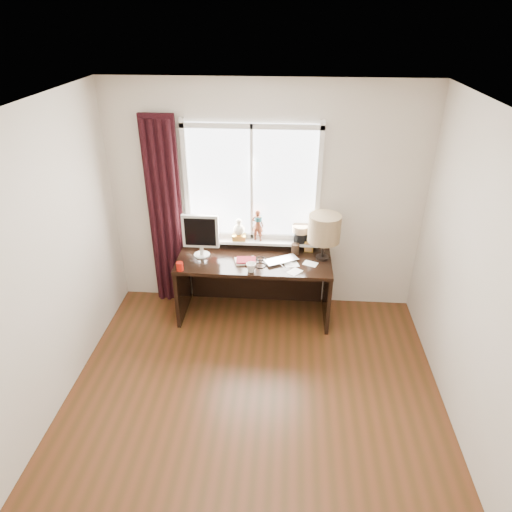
# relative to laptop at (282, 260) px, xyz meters

# --- Properties ---
(floor) EXTENTS (3.50, 4.00, 0.00)m
(floor) POSITION_rel_laptop_xyz_m (-0.20, -1.60, -0.76)
(floor) COLOR #582C16
(floor) RESTS_ON ground
(ceiling) EXTENTS (3.50, 4.00, 0.00)m
(ceiling) POSITION_rel_laptop_xyz_m (-0.20, -1.60, 1.84)
(ceiling) COLOR white
(ceiling) RESTS_ON wall_back
(wall_back) EXTENTS (3.50, 0.00, 2.60)m
(wall_back) POSITION_rel_laptop_xyz_m (-0.20, 0.40, 0.54)
(wall_back) COLOR beige
(wall_back) RESTS_ON ground
(wall_left) EXTENTS (0.00, 4.00, 2.60)m
(wall_left) POSITION_rel_laptop_xyz_m (-1.95, -1.60, 0.54)
(wall_left) COLOR beige
(wall_left) RESTS_ON ground
(wall_right) EXTENTS (0.00, 4.00, 2.60)m
(wall_right) POSITION_rel_laptop_xyz_m (1.55, -1.60, 0.54)
(wall_right) COLOR beige
(wall_right) RESTS_ON ground
(laptop) EXTENTS (0.44, 0.38, 0.03)m
(laptop) POSITION_rel_laptop_xyz_m (0.00, 0.00, 0.00)
(laptop) COLOR silver
(laptop) RESTS_ON desk
(mug) EXTENTS (0.14, 0.14, 0.10)m
(mug) POSITION_rel_laptop_xyz_m (-0.32, -0.24, 0.04)
(mug) COLOR white
(mug) RESTS_ON desk
(red_cup) EXTENTS (0.07, 0.07, 0.09)m
(red_cup) POSITION_rel_laptop_xyz_m (-1.07, -0.27, 0.03)
(red_cup) COLOR #A21207
(red_cup) RESTS_ON desk
(window) EXTENTS (1.52, 0.20, 1.40)m
(window) POSITION_rel_laptop_xyz_m (-0.34, 0.35, 0.54)
(window) COLOR white
(window) RESTS_ON ground
(curtain) EXTENTS (0.38, 0.09, 2.25)m
(curtain) POSITION_rel_laptop_xyz_m (-1.34, 0.31, 0.35)
(curtain) COLOR black
(curtain) RESTS_ON floor
(desk) EXTENTS (1.70, 0.70, 0.75)m
(desk) POSITION_rel_laptop_xyz_m (-0.30, 0.13, -0.26)
(desk) COLOR black
(desk) RESTS_ON floor
(monitor) EXTENTS (0.40, 0.18, 0.49)m
(monitor) POSITION_rel_laptop_xyz_m (-0.89, 0.07, 0.26)
(monitor) COLOR beige
(monitor) RESTS_ON desk
(notebook_stack) EXTENTS (0.25, 0.21, 0.03)m
(notebook_stack) POSITION_rel_laptop_xyz_m (-0.39, -0.04, 0.00)
(notebook_stack) COLOR beige
(notebook_stack) RESTS_ON desk
(brush_holder) EXTENTS (0.09, 0.09, 0.25)m
(brush_holder) POSITION_rel_laptop_xyz_m (0.15, 0.19, 0.05)
(brush_holder) COLOR black
(brush_holder) RESTS_ON desk
(icon_frame) EXTENTS (0.10, 0.03, 0.13)m
(icon_frame) POSITION_rel_laptop_xyz_m (0.30, 0.24, 0.05)
(icon_frame) COLOR gold
(icon_frame) RESTS_ON desk
(table_lamp) EXTENTS (0.35, 0.35, 0.52)m
(table_lamp) POSITION_rel_laptop_xyz_m (0.45, 0.10, 0.35)
(table_lamp) COLOR black
(table_lamp) RESTS_ON desk
(loose_papers) EXTENTS (0.38, 0.36, 0.00)m
(loose_papers) POSITION_rel_laptop_xyz_m (0.19, -0.10, -0.01)
(loose_papers) COLOR white
(loose_papers) RESTS_ON desk
(desk_cables) EXTENTS (0.31, 0.29, 0.01)m
(desk_cables) POSITION_rel_laptop_xyz_m (-0.18, -0.03, -0.01)
(desk_cables) COLOR black
(desk_cables) RESTS_ON desk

